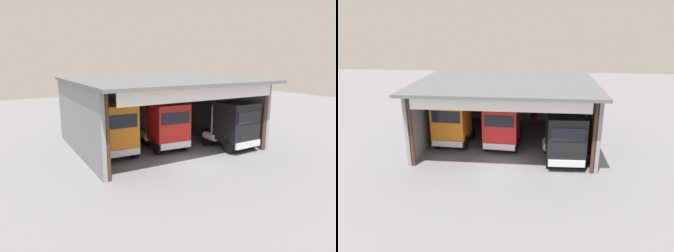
# 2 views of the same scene
# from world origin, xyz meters

# --- Properties ---
(ground_plane) EXTENTS (80.00, 80.00, 0.00)m
(ground_plane) POSITION_xyz_m (0.00, 0.00, 0.00)
(ground_plane) COLOR slate
(ground_plane) RESTS_ON ground
(workshop_shed) EXTENTS (12.62, 12.15, 5.05)m
(workshop_shed) POSITION_xyz_m (0.00, 6.17, 3.53)
(workshop_shed) COLOR gray
(workshop_shed) RESTS_ON ground
(truck_orange_yard_outside) EXTENTS (2.64, 4.71, 3.68)m
(truck_orange_yard_outside) POSITION_xyz_m (-4.05, 3.87, 1.92)
(truck_orange_yard_outside) COLOR orange
(truck_orange_yard_outside) RESTS_ON ground
(truck_red_right_bay) EXTENTS (2.66, 5.19, 3.51)m
(truck_red_right_bay) POSITION_xyz_m (-0.25, 3.73, 1.80)
(truck_red_right_bay) COLOR red
(truck_red_right_bay) RESTS_ON ground
(truck_black_center_bay) EXTENTS (2.69, 4.85, 3.44)m
(truck_black_center_bay) POSITION_xyz_m (4.09, 1.48, 1.80)
(truck_black_center_bay) COLOR black
(truck_black_center_bay) RESTS_ON ground
(oil_drum) EXTENTS (0.58, 0.58, 0.86)m
(oil_drum) POSITION_xyz_m (1.97, 10.20, 0.43)
(oil_drum) COLOR #B21E19
(oil_drum) RESTS_ON ground
(tool_cart) EXTENTS (0.90, 0.60, 1.00)m
(tool_cart) POSITION_xyz_m (-0.94, 9.04, 0.50)
(tool_cart) COLOR black
(tool_cart) RESTS_ON ground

